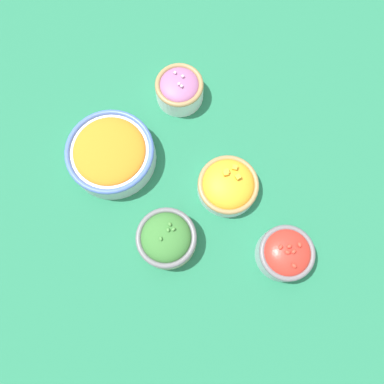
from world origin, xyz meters
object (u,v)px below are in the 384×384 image
bowl_squash (228,185)px  bowl_red_onion (179,89)px  bowl_cherry_tomatoes (285,253)px  bowl_broccoli (167,238)px  bowl_carrots (111,153)px

bowl_squash → bowl_red_onion: bearing=-10.1°
bowl_red_onion → bowl_cherry_tomatoes: 0.45m
bowl_broccoli → bowl_red_onion: 0.36m
bowl_squash → bowl_red_onion: 0.26m
bowl_carrots → bowl_cherry_tomatoes: bowl_cherry_tomatoes is taller
bowl_cherry_tomatoes → bowl_squash: bearing=2.4°
bowl_red_onion → bowl_squash: bearing=169.9°
bowl_carrots → bowl_cherry_tomatoes: 0.44m
bowl_squash → bowl_carrots: (0.21, 0.17, 0.01)m
bowl_red_onion → bowl_cherry_tomatoes: (-0.45, 0.04, 0.00)m
bowl_squash → bowl_carrots: 0.27m
bowl_broccoli → bowl_red_onion: size_ratio=1.13×
bowl_broccoli → bowl_cherry_tomatoes: 0.25m
bowl_squash → bowl_red_onion: (0.26, -0.05, 0.01)m
bowl_squash → bowl_red_onion: bowl_red_onion is taller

